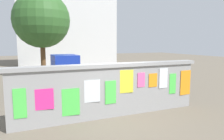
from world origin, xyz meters
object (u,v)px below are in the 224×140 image
at_px(person_walking, 112,80).
at_px(tree_roadside, 42,20).
at_px(motorcycle, 48,97).
at_px(auto_rickshaw_truck, 84,72).
at_px(bicycle_near, 26,85).

height_order(person_walking, tree_roadside, tree_roadside).
relative_size(motorcycle, tree_roadside, 0.30).
bearing_deg(tree_roadside, motorcycle, -94.44).
xyz_separation_m(auto_rickshaw_truck, person_walking, (0.29, -3.07, 0.09)).
bearing_deg(tree_roadside, person_walking, -79.13).
bearing_deg(bicycle_near, auto_rickshaw_truck, -9.51).
bearing_deg(auto_rickshaw_truck, person_walking, -84.52).
height_order(auto_rickshaw_truck, bicycle_near, auto_rickshaw_truck).
distance_m(auto_rickshaw_truck, motorcycle, 3.60).
relative_size(auto_rickshaw_truck, tree_roadside, 0.58).
relative_size(bicycle_near, tree_roadside, 0.27).
height_order(bicycle_near, person_walking, person_walking).
bearing_deg(person_walking, motorcycle, 174.46).
height_order(auto_rickshaw_truck, tree_roadside, tree_roadside).
xyz_separation_m(motorcycle, person_walking, (2.47, -0.24, 0.52)).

